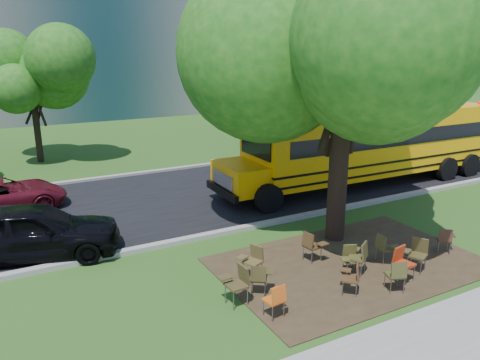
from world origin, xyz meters
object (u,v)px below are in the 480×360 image
chair_2 (353,276)px  chair_7 (445,238)px  chair_4 (397,273)px  black_car (33,231)px  chair_0 (276,297)px  chair_11 (359,254)px  chair_3 (350,257)px  main_tree (347,32)px  chair_1 (260,276)px  chair_8 (238,281)px  chair_10 (312,244)px  chair_6 (417,251)px  chair_9 (253,258)px  school_bus (373,141)px  chair_5 (402,261)px  chair_12 (385,246)px

chair_2 → chair_7: size_ratio=1.03×
chair_4 → black_car: bearing=160.9°
chair_0 → chair_11: size_ratio=0.89×
chair_0 → chair_3: 2.88m
main_tree → chair_0: main_tree is taller
chair_1 → chair_3: 2.58m
chair_7 → chair_2: bearing=-132.4°
chair_8 → chair_11: 3.40m
chair_4 → chair_8: 3.78m
chair_1 → chair_4: size_ratio=0.95×
chair_10 → chair_11: 1.31m
black_car → chair_6: bearing=-106.8°
chair_9 → chair_10: 1.81m
chair_2 → chair_4: (0.98, -0.43, 0.03)m
school_bus → chair_10: (-6.89, -5.08, -1.28)m
chair_0 → chair_5: chair_5 is taller
chair_0 → chair_2: size_ratio=1.02×
chair_7 → chair_11: bearing=-143.6°
main_tree → chair_4: bearing=-104.1°
chair_5 → chair_7: bearing=-176.1°
chair_11 → chair_12: bearing=-22.6°
chair_3 → chair_12: (1.23, 0.04, 0.03)m
main_tree → chair_7: bearing=-48.5°
chair_1 → chair_12: 3.81m
chair_3 → chair_6: 1.77m
chair_1 → chair_10: bearing=56.4°
main_tree → black_car: main_tree is taller
chair_3 → chair_4: chair_4 is taller
chair_4 → chair_6: (1.29, 0.57, 0.04)m
chair_3 → black_car: 8.54m
chair_5 → chair_11: (-0.69, 0.77, 0.01)m
chair_6 → chair_5: bearing=81.3°
chair_7 → chair_10: 3.87m
chair_8 → chair_10: size_ratio=1.07×
chair_1 → chair_4: (2.91, -1.44, 0.02)m
school_bus → chair_6: size_ratio=14.26×
school_bus → chair_11: size_ratio=14.23×
school_bus → chair_6: 8.42m
chair_1 → chair_3: chair_1 is taller
chair_5 → black_car: (-7.87, 5.80, 0.23)m
chair_0 → chair_1: 1.01m
chair_0 → chair_6: bearing=-5.3°
main_tree → chair_8: 7.23m
chair_6 → black_car: 10.27m
school_bus → chair_1: bearing=-145.8°
chair_0 → chair_4: (3.09, -0.44, 0.02)m
chair_6 → chair_8: bearing=56.2°
chair_5 → chair_10: (-1.32, 1.92, -0.02)m
main_tree → chair_1: bearing=-154.1°
main_tree → chair_9: 6.55m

